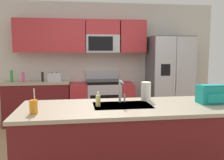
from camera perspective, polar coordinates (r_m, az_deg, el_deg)
The scene contains 15 objects.
ground_plane at distance 3.80m, azimuth 1.02°, elevation -17.02°, with size 9.00×9.00×0.00m, color #997A56.
kitchen_wall_unit at distance 5.53m, azimuth -3.86°, elevation 6.15°, with size 5.20×0.43×2.60m.
back_counter at distance 5.41m, azimuth -16.90°, elevation -5.05°, with size 1.34×0.63×0.90m.
range_oven at distance 5.38m, azimuth -2.37°, elevation -4.92°, with size 1.36×0.61×1.10m.
refrigerator at distance 5.58m, azimuth 13.17°, elevation 0.35°, with size 0.90×0.76×1.85m.
island_counter at distance 3.01m, azimuth 4.47°, elevation -14.32°, with size 2.59×0.97×0.90m.
toaster at distance 5.23m, azimuth -13.24°, elevation 0.65°, with size 0.28×0.16×0.18m.
pepper_mill at distance 5.31m, azimuth -15.91°, elevation 0.75°, with size 0.05×0.05×0.20m, color black.
bottle_pink at distance 5.33m, azimuth -20.01°, elevation 0.65°, with size 0.06×0.06×0.20m, color #EA4C93.
bottle_green at distance 5.43m, azimuth -22.36°, elevation 0.85°, with size 0.06×0.06×0.24m, color green.
sink_faucet at distance 3.02m, azimuth 2.05°, elevation -2.15°, with size 0.08×0.21×0.28m.
drink_cup_orange at distance 2.63m, azimuth -17.83°, elevation -5.95°, with size 0.08×0.08×0.26m.
soap_dispenser at distance 2.84m, azimuth -3.27°, elevation -4.79°, with size 0.06×0.06×0.17m.
paper_towel_roll at distance 3.19m, azimuth 7.93°, elevation -2.60°, with size 0.12×0.12×0.24m, color white.
backpack at distance 3.22m, azimuth 22.20°, elevation -2.99°, with size 0.32×0.22×0.23m.
Camera 1 is at (-0.55, -3.43, 1.54)m, focal length 39.21 mm.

